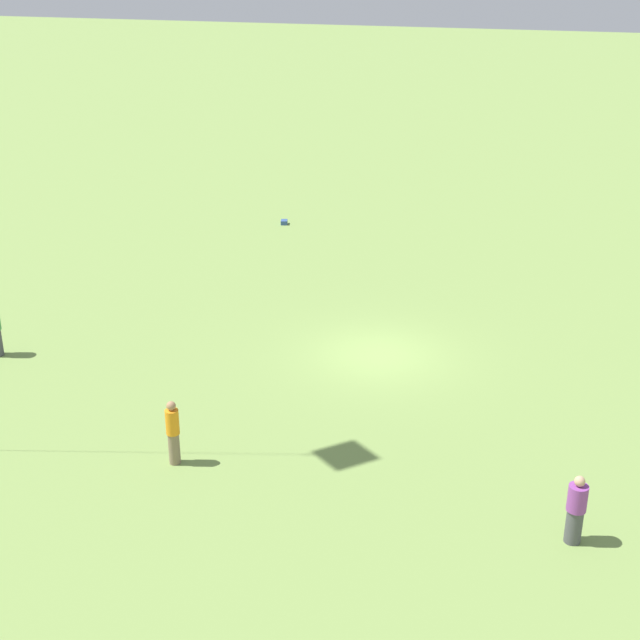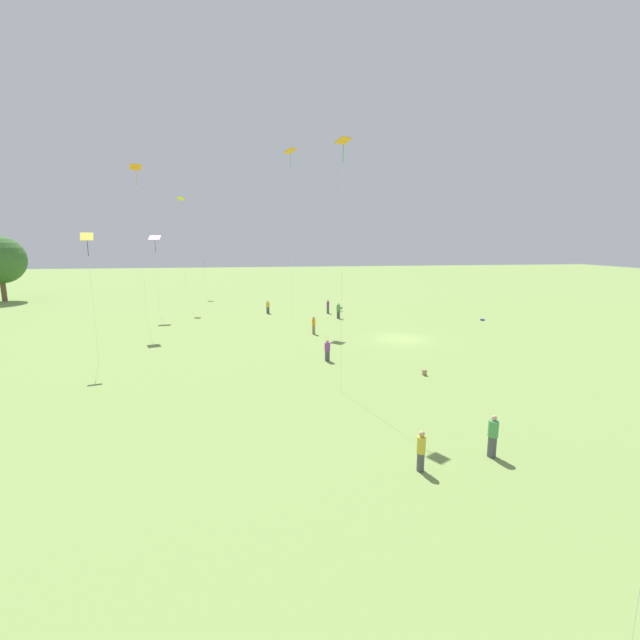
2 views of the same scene
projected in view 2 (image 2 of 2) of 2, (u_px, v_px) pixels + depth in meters
name	position (u px, v px, depth m)	size (l,w,h in m)	color
ground_plane	(400.00, 339.00, 40.72)	(240.00, 240.00, 0.00)	#7A994C
tree_4	(0.00, 260.00, 65.19)	(7.27, 7.27, 10.04)	brown
person_0	(493.00, 436.00, 18.29)	(0.61, 0.61, 1.88)	#4C4C51
person_1	(268.00, 307.00, 55.05)	(0.60, 0.60, 1.70)	#4C4C51
person_2	(328.00, 307.00, 54.97)	(0.49, 0.49, 1.75)	#4C4C51
person_3	(314.00, 325.00, 42.68)	(0.46, 0.46, 1.77)	#847056
person_4	(327.00, 351.00, 33.07)	(0.62, 0.62, 1.69)	#4C4C51
person_5	(421.00, 451.00, 17.16)	(0.49, 0.49, 1.71)	#4C4C51
person_6	(338.00, 311.00, 51.40)	(0.65, 0.65, 1.88)	#4C4C51
kite_0	(343.00, 160.00, 23.90)	(0.97, 0.98, 14.79)	orange
kite_1	(204.00, 261.00, 68.61)	(0.88, 0.86, 6.32)	blue
kite_2	(290.00, 158.00, 46.22)	(1.57, 1.56, 19.02)	orange
kite_3	(136.00, 174.00, 44.25)	(1.31, 1.37, 16.96)	orange
kite_4	(181.00, 206.00, 57.54)	(0.81, 0.88, 15.04)	yellow
kite_5	(155.00, 239.00, 50.91)	(1.20, 1.29, 9.86)	#E54C99
kite_6	(87.00, 242.00, 31.22)	(0.87, 1.01, 9.79)	yellow
dog_0	(340.00, 308.00, 56.83)	(0.47, 0.79, 0.56)	brown
picnic_bag_0	(424.00, 372.00, 29.61)	(0.25, 0.27, 0.40)	#A58459
picnic_bag_1	(482.00, 320.00, 50.15)	(0.40, 0.48, 0.20)	#33518C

